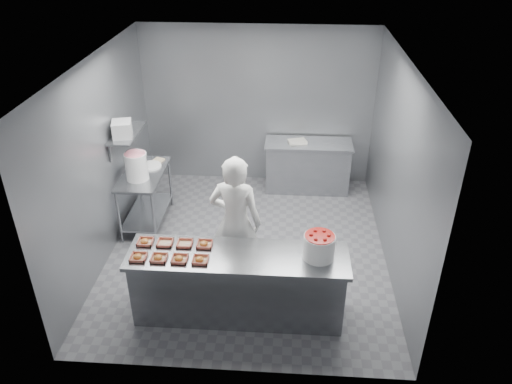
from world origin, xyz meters
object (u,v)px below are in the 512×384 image
at_px(tray_3, 200,260).
at_px(strawberry_tub, 319,246).
at_px(service_counter, 238,284).
at_px(glaze_bucket, 136,166).
at_px(tray_7, 204,244).
at_px(tray_1, 159,258).
at_px(tray_2, 179,259).
at_px(tray_6, 185,243).
at_px(appliance, 122,129).
at_px(prep_table, 145,190).
at_px(back_counter, 307,166).
at_px(tray_5, 165,243).
at_px(worker, 236,222).
at_px(tray_0, 138,257).
at_px(tray_4, 145,242).

bearing_deg(tray_3, strawberry_tub, 7.31).
xyz_separation_m(service_counter, glaze_bucket, (-1.67, 1.76, 0.66)).
relative_size(tray_7, strawberry_tub, 0.51).
xyz_separation_m(tray_1, tray_2, (0.24, 0.00, 0.00)).
xyz_separation_m(tray_6, appliance, (-1.17, 1.64, 0.76)).
bearing_deg(prep_table, back_counter, 27.01).
relative_size(tray_5, strawberry_tub, 0.51).
bearing_deg(worker, service_counter, 107.13).
bearing_deg(tray_2, tray_3, 0.00).
xyz_separation_m(tray_0, glaze_bucket, (-0.53, 1.91, 0.20)).
bearing_deg(tray_2, tray_5, 127.90).
relative_size(tray_1, tray_7, 1.00).
bearing_deg(tray_4, glaze_bucket, 108.40).
distance_m(prep_table, tray_2, 2.35).
bearing_deg(back_counter, tray_1, -117.83).
bearing_deg(tray_5, tray_3, -32.54).
relative_size(tray_1, tray_3, 1.00).
bearing_deg(tray_2, appliance, 120.88).
bearing_deg(strawberry_tub, prep_table, 143.28).
relative_size(prep_table, tray_1, 6.40).
relative_size(tray_3, tray_6, 1.00).
relative_size(prep_table, tray_2, 6.40).
relative_size(service_counter, back_counter, 1.73).
relative_size(tray_0, tray_4, 1.00).
height_order(tray_3, worker, worker).
xyz_separation_m(prep_table, appliance, (-0.17, -0.16, 1.09)).
bearing_deg(tray_1, appliance, 115.39).
xyz_separation_m(prep_table, strawberry_tub, (2.59, -1.93, 0.47)).
height_order(tray_2, tray_6, tray_2).
relative_size(prep_table, worker, 0.65).
bearing_deg(service_counter, glaze_bucket, 133.53).
height_order(service_counter, glaze_bucket, glaze_bucket).
xyz_separation_m(tray_2, appliance, (-1.16, 1.95, 0.76)).
distance_m(tray_1, worker, 1.13).
distance_m(back_counter, tray_3, 3.68).
height_order(tray_0, worker, worker).
bearing_deg(glaze_bucket, prep_table, 83.78).
xyz_separation_m(tray_6, strawberry_tub, (1.59, -0.13, 0.14)).
bearing_deg(tray_3, back_counter, 68.85).
bearing_deg(tray_2, glaze_bucket, 117.97).
bearing_deg(tray_3, tray_4, 157.09).
height_order(tray_1, tray_5, tray_1).
height_order(back_counter, tray_4, tray_4).
bearing_deg(tray_1, tray_5, 89.43).
bearing_deg(tray_2, worker, 54.44).
distance_m(service_counter, tray_5, 1.02).
bearing_deg(appliance, tray_0, -85.10).
bearing_deg(tray_2, tray_6, 89.43).
bearing_deg(tray_3, service_counter, 20.07).
xyz_separation_m(prep_table, worker, (1.56, -1.31, 0.34)).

